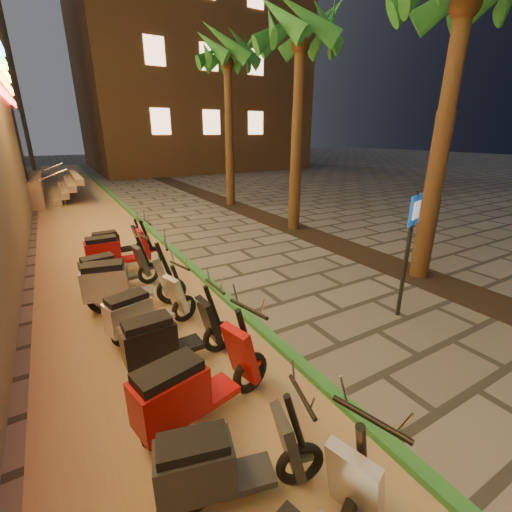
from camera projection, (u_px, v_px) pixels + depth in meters
ground at (382, 374)px, 4.83m from camera, size 120.00×120.00×0.00m
parking_strip at (95, 232)px, 11.69m from camera, size 3.40×60.00×0.01m
green_curb at (145, 225)px, 12.49m from camera, size 0.18×60.00×0.10m
planting_strip at (332, 243)px, 10.60m from camera, size 1.20×40.00×0.02m
apartment_block at (182, 24)px, 30.83m from camera, size 18.00×16.06×25.00m
palm_b at (466, 1)px, 6.30m from camera, size 2.97×3.02×6.66m
palm_c at (300, 44)px, 10.28m from camera, size 2.97×3.02×6.91m
palm_d at (227, 63)px, 14.26m from camera, size 2.97×3.02×7.16m
pedestrian_sign at (410, 238)px, 5.90m from camera, size 0.49×0.19×2.32m
scooter_3 at (222, 465)px, 2.99m from camera, size 1.56×0.77×1.10m
scooter_4 at (193, 388)px, 3.78m from camera, size 1.82×0.86×1.28m
scooter_5 at (167, 339)px, 4.78m from camera, size 1.65×0.58×1.16m
scooter_6 at (143, 312)px, 5.53m from camera, size 1.60×0.80×1.13m
scooter_7 at (122, 283)px, 6.38m from camera, size 1.85×0.87×1.30m
scooter_8 at (112, 271)px, 7.14m from camera, size 1.63×0.66×1.14m
scooter_9 at (115, 252)px, 8.14m from camera, size 1.75×0.62×1.24m
scooter_10 at (116, 244)px, 9.02m from camera, size 1.50×0.53×1.06m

